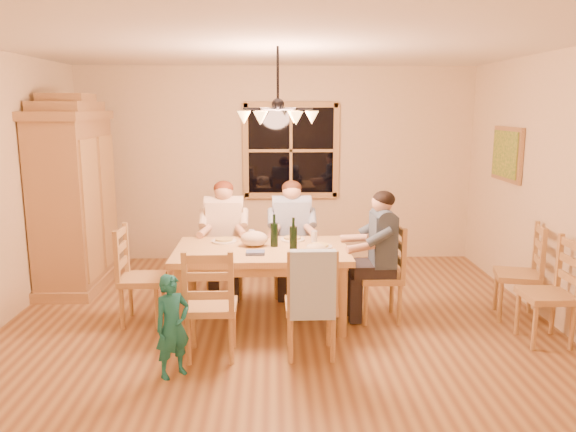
{
  "coord_description": "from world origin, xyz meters",
  "views": [
    {
      "loc": [
        -0.04,
        -5.37,
        2.15
      ],
      "look_at": [
        0.1,
        0.1,
        1.08
      ],
      "focal_mm": 35.0,
      "sensor_mm": 36.0,
      "label": 1
    }
  ],
  "objects_px": {
    "chair_near_right": "(311,322)",
    "chandelier": "(278,115)",
    "wine_bottle_b": "(293,234)",
    "armoire": "(75,200)",
    "dining_table": "(262,258)",
    "chair_end_left": "(143,293)",
    "adult_slate_man": "(381,239)",
    "child": "(172,326)",
    "chair_spare_back": "(516,289)",
    "chair_spare_front": "(545,311)",
    "adult_plaid_man": "(292,224)",
    "wine_bottle_a": "(274,231)",
    "adult_woman": "(224,224)",
    "chair_far_right": "(292,269)",
    "chair_near_left": "(212,323)",
    "chair_end_right": "(379,291)",
    "chair_far_left": "(225,270)"
  },
  "relations": [
    {
      "from": "chair_near_right",
      "to": "chandelier",
      "type": "bearing_deg",
      "value": 109.69
    },
    {
      "from": "chair_near_right",
      "to": "wine_bottle_b",
      "type": "bearing_deg",
      "value": 99.34
    },
    {
      "from": "armoire",
      "to": "wine_bottle_b",
      "type": "distance_m",
      "value": 2.89
    },
    {
      "from": "dining_table",
      "to": "chair_end_left",
      "type": "relative_size",
      "value": 1.76
    },
    {
      "from": "chair_near_right",
      "to": "adult_slate_man",
      "type": "height_order",
      "value": "adult_slate_man"
    },
    {
      "from": "child",
      "to": "armoire",
      "type": "bearing_deg",
      "value": 82.6
    },
    {
      "from": "dining_table",
      "to": "chair_spare_back",
      "type": "distance_m",
      "value": 2.64
    },
    {
      "from": "dining_table",
      "to": "chair_spare_front",
      "type": "xyz_separation_m",
      "value": [
        2.62,
        -0.6,
        -0.35
      ]
    },
    {
      "from": "adult_plaid_man",
      "to": "wine_bottle_a",
      "type": "height_order",
      "value": "adult_plaid_man"
    },
    {
      "from": "armoire",
      "to": "child",
      "type": "height_order",
      "value": "armoire"
    },
    {
      "from": "chair_near_right",
      "to": "chair_end_left",
      "type": "xyz_separation_m",
      "value": [
        -1.64,
        0.8,
        0.0
      ]
    },
    {
      "from": "adult_woman",
      "to": "dining_table",
      "type": "bearing_deg",
      "value": 117.9
    },
    {
      "from": "chair_far_right",
      "to": "chair_near_right",
      "type": "xyz_separation_m",
      "value": [
        0.11,
        -1.63,
        0.0
      ]
    },
    {
      "from": "chair_near_right",
      "to": "wine_bottle_a",
      "type": "height_order",
      "value": "wine_bottle_a"
    },
    {
      "from": "adult_plaid_man",
      "to": "adult_slate_man",
      "type": "height_order",
      "value": "same"
    },
    {
      "from": "chair_near_left",
      "to": "chair_near_right",
      "type": "relative_size",
      "value": 1.0
    },
    {
      "from": "armoire",
      "to": "adult_woman",
      "type": "xyz_separation_m",
      "value": [
        1.81,
        -0.42,
        -0.22
      ]
    },
    {
      "from": "adult_slate_man",
      "to": "armoire",
      "type": "bearing_deg",
      "value": 69.97
    },
    {
      "from": "chair_far_right",
      "to": "chair_near_left",
      "type": "distance_m",
      "value": 1.8
    },
    {
      "from": "adult_woman",
      "to": "chair_end_right",
      "type": "bearing_deg",
      "value": 153.43
    },
    {
      "from": "chair_far_right",
      "to": "chair_end_left",
      "type": "height_order",
      "value": "same"
    },
    {
      "from": "chair_end_right",
      "to": "wine_bottle_b",
      "type": "distance_m",
      "value": 1.09
    },
    {
      "from": "child",
      "to": "chair_far_right",
      "type": "bearing_deg",
      "value": 22.63
    },
    {
      "from": "armoire",
      "to": "chair_end_right",
      "type": "relative_size",
      "value": 2.32
    },
    {
      "from": "armoire",
      "to": "chair_near_left",
      "type": "xyz_separation_m",
      "value": [
        1.83,
        -2.05,
        -0.75
      ]
    },
    {
      "from": "chair_end_left",
      "to": "child",
      "type": "distance_m",
      "value": 1.28
    },
    {
      "from": "chair_near_left",
      "to": "chair_end_right",
      "type": "relative_size",
      "value": 1.0
    },
    {
      "from": "wine_bottle_b",
      "to": "chair_spare_front",
      "type": "relative_size",
      "value": 0.33
    },
    {
      "from": "chair_near_left",
      "to": "wine_bottle_b",
      "type": "height_order",
      "value": "wine_bottle_b"
    },
    {
      "from": "chair_far_right",
      "to": "chair_end_right",
      "type": "distance_m",
      "value": 1.19
    },
    {
      "from": "armoire",
      "to": "chair_spare_back",
      "type": "height_order",
      "value": "armoire"
    },
    {
      "from": "chair_end_right",
      "to": "chair_spare_back",
      "type": "relative_size",
      "value": 1.0
    },
    {
      "from": "armoire",
      "to": "adult_slate_man",
      "type": "distance_m",
      "value": 3.67
    },
    {
      "from": "child",
      "to": "adult_plaid_man",
      "type": "bearing_deg",
      "value": 22.63
    },
    {
      "from": "wine_bottle_b",
      "to": "chair_far_left",
      "type": "bearing_deg",
      "value": 129.88
    },
    {
      "from": "chandelier",
      "to": "chair_far_left",
      "type": "bearing_deg",
      "value": 124.53
    },
    {
      "from": "chair_far_left",
      "to": "chair_spare_front",
      "type": "distance_m",
      "value": 3.37
    },
    {
      "from": "chandelier",
      "to": "chair_near_left",
      "type": "xyz_separation_m",
      "value": [
        -0.59,
        -0.75,
        -1.77
      ]
    },
    {
      "from": "chair_end_left",
      "to": "armoire",
      "type": "bearing_deg",
      "value": -140.27
    },
    {
      "from": "wine_bottle_a",
      "to": "chair_near_right",
      "type": "bearing_deg",
      "value": -70.47
    },
    {
      "from": "wine_bottle_b",
      "to": "wine_bottle_a",
      "type": "bearing_deg",
      "value": 138.5
    },
    {
      "from": "chair_end_left",
      "to": "wine_bottle_a",
      "type": "height_order",
      "value": "wine_bottle_a"
    },
    {
      "from": "adult_woman",
      "to": "wine_bottle_a",
      "type": "height_order",
      "value": "adult_woman"
    },
    {
      "from": "chair_far_right",
      "to": "adult_slate_man",
      "type": "height_order",
      "value": "adult_slate_man"
    },
    {
      "from": "wine_bottle_b",
      "to": "chair_spare_back",
      "type": "relative_size",
      "value": 0.33
    },
    {
      "from": "wine_bottle_b",
      "to": "child",
      "type": "distance_m",
      "value": 1.56
    },
    {
      "from": "chair_end_right",
      "to": "chair_spare_front",
      "type": "height_order",
      "value": "same"
    },
    {
      "from": "chair_end_left",
      "to": "chair_spare_back",
      "type": "xyz_separation_m",
      "value": [
        3.82,
        0.04,
        0.0
      ]
    },
    {
      "from": "chair_far_right",
      "to": "adult_woman",
      "type": "relative_size",
      "value": 1.13
    },
    {
      "from": "chair_near_left",
      "to": "child",
      "type": "distance_m",
      "value": 0.47
    }
  ]
}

